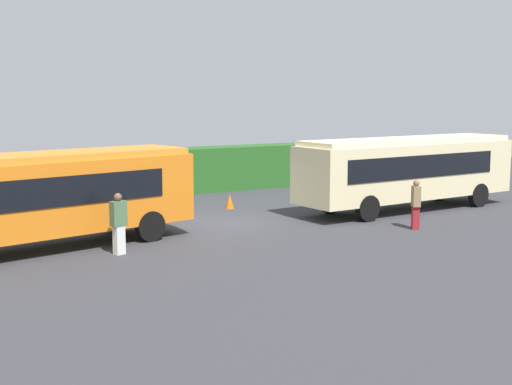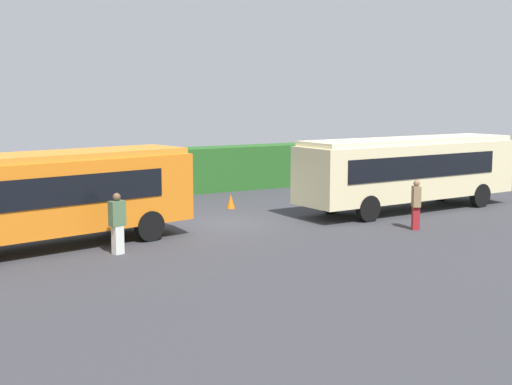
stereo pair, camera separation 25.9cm
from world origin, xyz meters
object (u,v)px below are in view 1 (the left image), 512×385
bus_cream (407,168)px  person_center (416,203)px  bus_orange (54,193)px  person_left (119,222)px  traffic_cone (230,201)px

bus_cream → person_center: size_ratio=5.89×
bus_cream → person_center: bus_cream is taller
bus_orange → person_left: (1.39, -1.81, -0.75)m
bus_cream → person_left: bus_cream is taller
person_left → person_center: 10.47m
traffic_cone → person_left: bearing=-139.9°
bus_orange → person_left: bus_orange is taller
bus_cream → person_left: bearing=-175.4°
bus_orange → traffic_cone: (8.27, 4.00, -1.42)m
bus_orange → person_left: 2.40m
bus_orange → person_center: (11.75, -3.36, -0.79)m
bus_orange → bus_cream: 14.37m
person_center → bus_cream: bearing=-98.0°
person_center → traffic_cone: (-3.48, 7.35, -0.63)m
person_left → traffic_cone: size_ratio=3.07×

